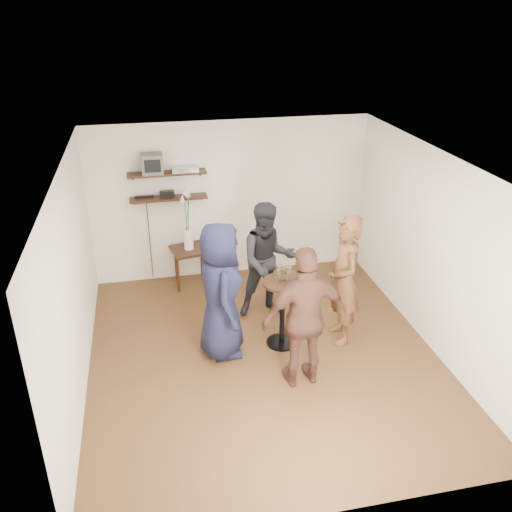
# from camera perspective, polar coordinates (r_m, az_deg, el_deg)

# --- Properties ---
(room) EXTENTS (4.58, 5.08, 2.68)m
(room) POSITION_cam_1_polar(r_m,az_deg,el_deg) (6.61, 0.89, -1.25)
(room) COLOR #4C2E18
(room) RESTS_ON ground
(shelf_upper) EXTENTS (1.20, 0.25, 0.04)m
(shelf_upper) POSITION_cam_1_polar(r_m,az_deg,el_deg) (8.49, -9.36, 8.59)
(shelf_upper) COLOR black
(shelf_upper) RESTS_ON room
(shelf_lower) EXTENTS (1.20, 0.25, 0.04)m
(shelf_lower) POSITION_cam_1_polar(r_m,az_deg,el_deg) (8.61, -9.17, 6.04)
(shelf_lower) COLOR black
(shelf_lower) RESTS_ON room
(crt_monitor) EXTENTS (0.32, 0.30, 0.30)m
(crt_monitor) POSITION_cam_1_polar(r_m,az_deg,el_deg) (8.44, -10.88, 9.55)
(crt_monitor) COLOR #59595B
(crt_monitor) RESTS_ON shelf_upper
(dvd_deck) EXTENTS (0.40, 0.24, 0.06)m
(dvd_deck) POSITION_cam_1_polar(r_m,az_deg,el_deg) (8.49, -7.49, 9.05)
(dvd_deck) COLOR silver
(dvd_deck) RESTS_ON shelf_upper
(radio) EXTENTS (0.22, 0.10, 0.10)m
(radio) POSITION_cam_1_polar(r_m,az_deg,el_deg) (8.59, -9.35, 6.45)
(radio) COLOR black
(radio) RESTS_ON shelf_lower
(power_strip) EXTENTS (0.30, 0.05, 0.03)m
(power_strip) POSITION_cam_1_polar(r_m,az_deg,el_deg) (8.64, -11.67, 6.14)
(power_strip) COLOR black
(power_strip) RESTS_ON shelf_lower
(side_table) EXTENTS (0.64, 0.64, 0.64)m
(side_table) POSITION_cam_1_polar(r_m,az_deg,el_deg) (8.79, -7.02, 0.15)
(side_table) COLOR black
(side_table) RESTS_ON room
(vase_lilies) EXTENTS (0.20, 0.21, 1.06)m
(vase_lilies) POSITION_cam_1_polar(r_m,az_deg,el_deg) (8.61, -7.18, 2.79)
(vase_lilies) COLOR white
(vase_lilies) RESTS_ON side_table
(drinks_table) EXTENTS (0.53, 0.53, 0.96)m
(drinks_table) POSITION_cam_1_polar(r_m,az_deg,el_deg) (7.19, 2.79, -5.09)
(drinks_table) COLOR black
(drinks_table) RESTS_ON room
(wine_glass_fl) EXTENTS (0.06, 0.06, 0.18)m
(wine_glass_fl) POSITION_cam_1_polar(r_m,az_deg,el_deg) (6.93, 2.41, -1.90)
(wine_glass_fl) COLOR silver
(wine_glass_fl) RESTS_ON drinks_table
(wine_glass_fr) EXTENTS (0.07, 0.07, 0.22)m
(wine_glass_fr) POSITION_cam_1_polar(r_m,az_deg,el_deg) (6.93, 3.48, -1.71)
(wine_glass_fr) COLOR silver
(wine_glass_fr) RESTS_ON drinks_table
(wine_glass_bl) EXTENTS (0.07, 0.07, 0.20)m
(wine_glass_bl) POSITION_cam_1_polar(r_m,az_deg,el_deg) (7.00, 2.59, -1.47)
(wine_glass_bl) COLOR silver
(wine_glass_bl) RESTS_ON drinks_table
(wine_glass_br) EXTENTS (0.07, 0.07, 0.20)m
(wine_glass_br) POSITION_cam_1_polar(r_m,az_deg,el_deg) (6.98, 3.09, -1.60)
(wine_glass_br) COLOR silver
(wine_glass_br) RESTS_ON drinks_table
(person_plaid) EXTENTS (0.46, 0.68, 1.81)m
(person_plaid) POSITION_cam_1_polar(r_m,az_deg,el_deg) (7.25, 9.21, -2.56)
(person_plaid) COLOR maroon
(person_plaid) RESTS_ON room
(person_dark) EXTENTS (0.85, 0.67, 1.74)m
(person_dark) POSITION_cam_1_polar(r_m,az_deg,el_deg) (7.77, 1.25, -0.49)
(person_dark) COLOR black
(person_dark) RESTS_ON room
(person_navy) EXTENTS (0.60, 0.91, 1.84)m
(person_navy) POSITION_cam_1_polar(r_m,az_deg,el_deg) (6.89, -3.77, -3.70)
(person_navy) COLOR black
(person_navy) RESTS_ON room
(person_brown) EXTENTS (1.09, 0.52, 1.80)m
(person_brown) POSITION_cam_1_polar(r_m,az_deg,el_deg) (6.39, 5.23, -6.52)
(person_brown) COLOR #4A2B20
(person_brown) RESTS_ON room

